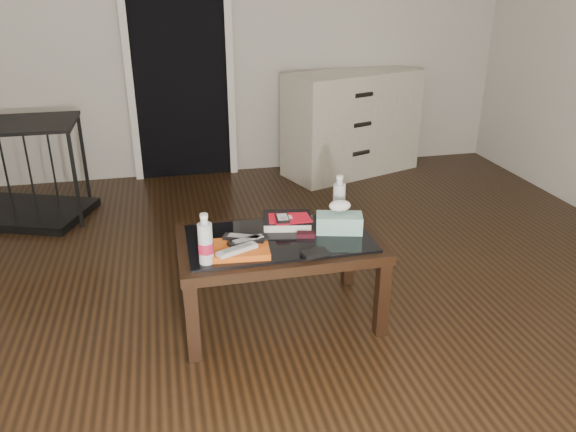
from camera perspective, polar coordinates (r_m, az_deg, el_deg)
name	(u,v)px	position (r m, az deg, el deg)	size (l,w,h in m)	color
ground	(293,317)	(3.01, 0.46, -10.19)	(5.00, 5.00, 0.00)	black
doorway	(179,58)	(4.96, -10.99, 15.46)	(0.90, 0.08, 2.07)	black
coffee_table	(279,249)	(2.81, -0.92, -3.38)	(1.00, 0.60, 0.46)	black
dresser	(352,123)	(5.10, 6.49, 9.37)	(1.30, 0.87, 0.90)	beige
pet_crate	(21,187)	(4.55, -25.52, 2.64)	(1.06, 0.88, 0.71)	black
magazines	(239,249)	(2.64, -5.00, -3.39)	(0.28, 0.21, 0.03)	#C34E12
remote_silver	(237,249)	(2.58, -5.19, -3.40)	(0.20, 0.05, 0.02)	#B8B7BC
remote_black_front	(248,240)	(2.67, -4.05, -2.49)	(0.20, 0.05, 0.02)	black
remote_black_back	(244,238)	(2.70, -4.51, -2.20)	(0.20, 0.05, 0.02)	black
textbook	(287,221)	(2.92, -0.11, -0.48)	(0.25, 0.20, 0.05)	black
dvd_mailers	(287,218)	(2.89, -0.09, -0.18)	(0.19, 0.14, 0.01)	red
ipod	(282,218)	(2.85, -0.57, -0.21)	(0.06, 0.10, 0.02)	black
flip_phone	(306,235)	(2.79, 1.83, -1.91)	(0.09, 0.05, 0.02)	black
wallet	(315,253)	(2.61, 2.73, -3.80)	(0.12, 0.07, 0.02)	black
water_bottle_left	(205,239)	(2.52, -8.40, -2.29)	(0.07, 0.07, 0.24)	#B5BDC0
water_bottle_right	(339,197)	(2.98, 5.22, 1.93)	(0.07, 0.07, 0.24)	silver
tissue_box	(339,223)	(2.85, 5.22, -0.72)	(0.23, 0.12, 0.09)	#238173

